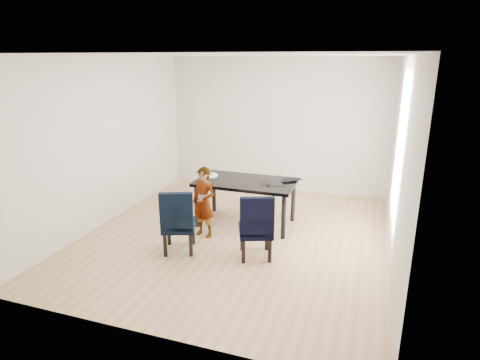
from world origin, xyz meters
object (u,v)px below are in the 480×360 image
(dining_table, at_px, (246,202))
(plate, at_px, (209,175))
(child, at_px, (204,202))
(chair_left, at_px, (179,220))
(chair_right, at_px, (256,225))
(laptop, at_px, (290,179))

(dining_table, relative_size, plate, 5.32)
(plate, bearing_deg, child, -73.52)
(chair_left, bearing_deg, child, 56.28)
(chair_right, distance_m, child, 1.03)
(chair_left, height_order, chair_right, chair_right)
(child, height_order, laptop, child)
(chair_left, height_order, plate, chair_left)
(child, relative_size, laptop, 3.22)
(plate, bearing_deg, chair_right, -44.34)
(plate, distance_m, laptop, 1.37)
(dining_table, relative_size, laptop, 4.69)
(dining_table, distance_m, plate, 0.78)
(dining_table, height_order, laptop, laptop)
(chair_left, height_order, laptop, chair_left)
(plate, bearing_deg, dining_table, -6.55)
(chair_left, relative_size, child, 0.85)
(chair_left, relative_size, plate, 3.11)
(chair_right, xyz_separation_m, child, (-0.95, 0.41, 0.08))
(child, height_order, plate, child)
(chair_right, height_order, laptop, chair_right)
(chair_left, distance_m, laptop, 1.99)
(dining_table, relative_size, chair_right, 1.71)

